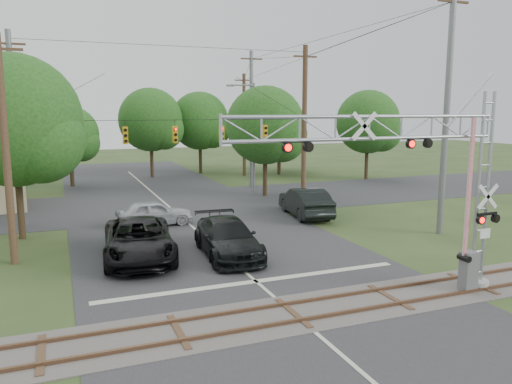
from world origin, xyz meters
name	(u,v)px	position (x,y,z in m)	size (l,w,h in m)	color
ground	(322,339)	(0.00, 0.00, 0.00)	(160.00, 160.00, 0.00)	#2C3D1C
road_main	(222,253)	(0.00, 10.00, 0.01)	(14.00, 90.00, 0.02)	#2B2B2E
road_cross	(165,204)	(0.00, 24.00, 0.01)	(90.00, 12.00, 0.02)	#2B2B2E
railroad_track	(293,313)	(0.00, 2.00, 0.03)	(90.00, 3.20, 0.17)	#4F4A44
crossing_gantry	(416,174)	(4.61, 1.63, 4.70)	(11.05, 0.98, 7.63)	#979892
traffic_signal_span	(189,129)	(0.93, 20.00, 5.69)	(19.34, 0.36, 11.50)	slate
pickup_black	(139,240)	(-3.95, 10.43, 0.94)	(3.13, 6.78, 1.88)	black
car_dark	(228,238)	(0.10, 9.48, 0.88)	(2.46, 6.06, 1.76)	black
sedan_silver	(154,213)	(-2.04, 17.19, 0.78)	(1.85, 4.59, 1.56)	#AEB0B6
suv_dark	(305,202)	(7.73, 16.21, 0.96)	(2.02, 5.80, 1.91)	black
streetlight	(252,132)	(7.92, 26.51, 5.12)	(2.44, 0.25, 9.16)	slate
utility_poles	(202,122)	(2.62, 22.96, 6.05)	(26.54, 28.37, 13.32)	#452A20
treeline	(141,124)	(-0.33, 32.45, 5.72)	(50.43, 30.81, 9.94)	#372819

